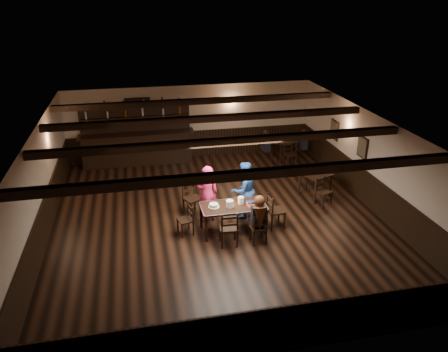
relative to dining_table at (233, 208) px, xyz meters
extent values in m
plane|color=black|center=(-0.27, 0.74, -0.68)|extent=(10.00, 10.00, 0.00)
cube|color=beige|center=(-0.27, 5.74, 0.67)|extent=(9.00, 0.02, 2.70)
cube|color=beige|center=(-0.27, -4.26, 0.67)|extent=(9.00, 0.02, 2.70)
cube|color=beige|center=(-4.77, 0.74, 0.67)|extent=(0.02, 10.00, 2.70)
cube|color=beige|center=(4.23, 0.74, 0.67)|extent=(0.02, 10.00, 2.70)
cube|color=silver|center=(-0.27, 0.74, 2.02)|extent=(9.00, 10.00, 0.02)
cube|color=black|center=(-0.27, 5.71, -0.18)|extent=(9.00, 0.04, 1.00)
cube|color=black|center=(-0.27, -4.23, -0.18)|extent=(9.00, 0.04, 1.00)
cube|color=black|center=(-4.74, 0.74, -0.18)|extent=(0.04, 10.00, 1.00)
cube|color=black|center=(4.20, 0.74, -0.18)|extent=(0.04, 10.00, 1.00)
cube|color=black|center=(-2.17, 5.71, 1.17)|extent=(0.90, 0.03, 1.00)
cube|color=black|center=(-2.17, 5.69, 1.17)|extent=(0.80, 0.02, 0.90)
cube|color=black|center=(4.20, 1.24, 0.92)|extent=(0.03, 0.55, 0.65)
cube|color=#72664C|center=(4.18, 1.24, 0.92)|extent=(0.02, 0.45, 0.55)
cube|color=black|center=(4.20, 3.14, 0.87)|extent=(0.03, 0.55, 0.65)
cube|color=#72664C|center=(4.18, 3.14, 0.87)|extent=(0.02, 0.45, 0.55)
cube|color=black|center=(-0.27, -2.26, 1.92)|extent=(8.90, 0.18, 0.18)
cube|color=black|center=(-0.27, -0.26, 1.92)|extent=(8.90, 0.18, 0.18)
cube|color=black|center=(-0.27, 1.74, 1.92)|extent=(8.90, 0.18, 0.18)
cube|color=black|center=(-0.27, 3.74, 1.92)|extent=(8.90, 0.18, 0.18)
cube|color=black|center=(-0.78, -0.38, -0.33)|extent=(0.06, 0.06, 0.71)
cube|color=black|center=(-0.79, 0.35, -0.33)|extent=(0.06, 0.06, 0.71)
cube|color=black|center=(0.79, -0.35, -0.33)|extent=(0.06, 0.06, 0.71)
cube|color=black|center=(0.78, 0.38, -0.33)|extent=(0.06, 0.06, 0.71)
cube|color=black|center=(0.00, 0.00, 0.05)|extent=(1.71, 0.87, 0.04)
cube|color=#A5A8AD|center=(-0.01, 0.41, 0.05)|extent=(1.70, 0.05, 0.05)
cube|color=#A5A8AD|center=(0.01, -0.41, 0.05)|extent=(1.70, 0.05, 0.05)
cube|color=#A5A8AD|center=(0.83, 0.01, 0.05)|extent=(0.04, 0.85, 0.05)
cube|color=#A5A8AD|center=(-0.83, -0.01, 0.05)|extent=(0.04, 0.85, 0.05)
cube|color=black|center=(-0.06, -0.45, -0.45)|extent=(0.04, 0.04, 0.45)
cube|color=black|center=(-0.08, -0.81, -0.45)|extent=(0.04, 0.04, 0.45)
cube|color=black|center=(-0.44, -0.43, -0.45)|extent=(0.04, 0.04, 0.45)
cube|color=black|center=(-0.46, -0.79, -0.45)|extent=(0.04, 0.04, 0.45)
cube|color=black|center=(-0.26, -0.62, -0.21)|extent=(0.46, 0.44, 0.04)
cube|color=black|center=(-0.27, -0.80, 0.03)|extent=(0.44, 0.06, 0.47)
cube|color=black|center=(-0.27, -0.80, -0.02)|extent=(0.38, 0.05, 0.05)
cube|color=black|center=(-0.27, -0.80, 0.17)|extent=(0.38, 0.05, 0.05)
cube|color=black|center=(0.65, -0.50, -0.48)|extent=(0.03, 0.03, 0.39)
cube|color=black|center=(0.66, -0.81, -0.48)|extent=(0.03, 0.03, 0.39)
cube|color=black|center=(0.32, -0.51, -0.48)|extent=(0.03, 0.03, 0.39)
cube|color=black|center=(0.33, -0.82, -0.48)|extent=(0.03, 0.03, 0.39)
cube|color=black|center=(0.49, -0.66, -0.27)|extent=(0.40, 0.38, 0.04)
cube|color=black|center=(0.50, -0.82, -0.06)|extent=(0.39, 0.05, 0.41)
cube|color=black|center=(0.50, -0.82, -0.10)|extent=(0.33, 0.04, 0.05)
cube|color=black|center=(0.50, -0.82, 0.06)|extent=(0.33, 0.04, 0.05)
cube|color=black|center=(-1.44, 0.23, -0.48)|extent=(0.04, 0.04, 0.39)
cube|color=black|center=(-1.14, 0.30, -0.48)|extent=(0.04, 0.04, 0.39)
cube|color=black|center=(-1.36, -0.09, -0.48)|extent=(0.04, 0.04, 0.39)
cube|color=black|center=(-1.06, -0.01, -0.48)|extent=(0.04, 0.04, 0.39)
cube|color=black|center=(-1.25, 0.11, -0.27)|extent=(0.45, 0.46, 0.04)
cube|color=black|center=(-1.10, 0.14, -0.07)|extent=(0.12, 0.38, 0.41)
cube|color=black|center=(-1.10, 0.14, -0.11)|extent=(0.10, 0.32, 0.05)
cube|color=black|center=(-1.10, 0.14, 0.06)|extent=(0.10, 0.32, 0.05)
cube|color=black|center=(1.36, -0.18, -0.45)|extent=(0.04, 0.04, 0.45)
cube|color=black|center=(1.00, -0.21, -0.45)|extent=(0.04, 0.04, 0.45)
cube|color=black|center=(1.33, 0.20, -0.45)|extent=(0.04, 0.04, 0.45)
cube|color=black|center=(0.97, 0.17, -0.45)|extent=(0.04, 0.04, 0.45)
cube|color=black|center=(1.16, 0.00, -0.21)|extent=(0.45, 0.47, 0.04)
cube|color=black|center=(0.99, -0.02, 0.03)|extent=(0.07, 0.44, 0.47)
cube|color=black|center=(0.99, -0.02, -0.02)|extent=(0.06, 0.38, 0.05)
cube|color=black|center=(0.99, -0.02, 0.17)|extent=(0.06, 0.38, 0.05)
cube|color=black|center=(-0.99, 0.88, -0.45)|extent=(0.05, 0.05, 0.47)
cube|color=black|center=(-1.16, 1.21, -0.45)|extent=(0.05, 0.05, 0.47)
cube|color=black|center=(-0.64, 1.06, -0.45)|extent=(0.05, 0.05, 0.47)
cube|color=black|center=(-0.81, 1.39, -0.45)|extent=(0.05, 0.05, 0.47)
cube|color=black|center=(-0.90, 1.13, -0.19)|extent=(0.61, 0.60, 0.04)
cube|color=black|center=(-0.99, 1.30, 0.06)|extent=(0.42, 0.25, 0.49)
cube|color=black|center=(-0.99, 1.30, 0.01)|extent=(0.36, 0.21, 0.05)
cube|color=black|center=(-0.99, 1.30, 0.20)|extent=(0.36, 0.21, 0.05)
imported|color=#FF3272|center=(-0.56, 0.70, 0.13)|extent=(0.61, 0.41, 1.62)
imported|color=navy|center=(0.46, 0.72, 0.13)|extent=(0.97, 0.88, 1.63)
cube|color=black|center=(0.49, -0.53, -0.16)|extent=(0.34, 0.34, 0.14)
cube|color=black|center=(0.49, -0.66, 0.09)|extent=(0.36, 0.21, 0.51)
cylinder|color=black|center=(0.49, -0.66, 0.32)|extent=(0.11, 0.36, 0.36)
sphere|color=#D8A384|center=(0.49, -0.66, 0.48)|extent=(0.22, 0.22, 0.22)
sphere|color=#3A1A0D|center=(0.49, -0.69, 0.49)|extent=(0.27, 0.27, 0.27)
cone|color=#3A1A0D|center=(0.49, -0.80, 0.07)|extent=(0.21, 0.21, 0.63)
cylinder|color=white|center=(-0.51, 0.02, 0.08)|extent=(0.29, 0.29, 0.01)
cylinder|color=white|center=(-0.51, 0.02, 0.13)|extent=(0.23, 0.23, 0.08)
cylinder|color=silver|center=(-0.51, 0.02, 0.11)|extent=(0.25, 0.25, 0.04)
cylinder|color=white|center=(-0.11, -0.05, 0.16)|extent=(0.19, 0.19, 0.18)
cylinder|color=white|center=(0.22, 0.08, 0.16)|extent=(0.16, 0.16, 0.18)
cylinder|color=#A5A8AD|center=(0.01, 0.10, 0.09)|extent=(0.04, 0.04, 0.03)
sphere|color=orange|center=(0.01, 0.10, 0.11)|extent=(0.03, 0.03, 0.03)
cylinder|color=silver|center=(0.35, -0.05, 0.11)|extent=(0.03, 0.03, 0.08)
cylinder|color=#A5A8AD|center=(0.43, -0.10, 0.12)|extent=(0.04, 0.04, 0.09)
cylinder|color=silver|center=(0.28, 0.13, 0.13)|extent=(0.08, 0.08, 0.12)
cube|color=maroon|center=(0.52, -0.07, 0.07)|extent=(0.37, 0.29, 0.00)
cube|color=navy|center=(0.51, 0.08, 0.07)|extent=(0.32, 0.27, 0.00)
cube|color=black|center=(-2.29, 5.39, -0.13)|extent=(3.87, 0.60, 1.10)
cube|color=black|center=(-2.29, 5.39, 0.44)|extent=(4.07, 0.70, 0.05)
cube|color=black|center=(-2.29, 5.66, 0.42)|extent=(3.87, 0.10, 2.20)
cube|color=black|center=(-2.29, 5.56, 0.67)|extent=(3.77, 0.22, 0.03)
cube|color=black|center=(-2.29, 5.56, 1.02)|extent=(3.77, 0.22, 0.03)
cube|color=black|center=(-2.29, 5.56, 1.37)|extent=(3.77, 0.22, 0.03)
cube|color=black|center=(2.93, 1.55, 0.05)|extent=(1.04, 1.04, 0.04)
cube|color=black|center=(2.76, 1.12, -0.33)|extent=(0.05, 0.05, 0.71)
cube|color=black|center=(2.50, 1.72, -0.33)|extent=(0.05, 0.05, 0.71)
cube|color=black|center=(3.36, 1.38, -0.33)|extent=(0.05, 0.05, 0.71)
cube|color=black|center=(3.10, 1.98, -0.33)|extent=(0.05, 0.05, 0.71)
cube|color=black|center=(3.03, 4.69, 0.05)|extent=(0.89, 0.89, 0.04)
cube|color=black|center=(2.78, 4.33, -0.33)|extent=(0.05, 0.05, 0.71)
cube|color=black|center=(2.66, 4.95, -0.33)|extent=(0.05, 0.05, 0.71)
cube|color=black|center=(3.40, 4.44, -0.33)|extent=(0.05, 0.05, 0.71)
cube|color=black|center=(3.28, 5.06, -0.33)|extent=(0.05, 0.05, 0.71)
cube|color=black|center=(2.25, 4.49, 0.07)|extent=(0.28, 0.40, 0.55)
sphere|color=#D8A384|center=(2.25, 4.49, 0.43)|extent=(0.21, 0.21, 0.21)
sphere|color=black|center=(2.25, 4.49, 0.47)|extent=(0.22, 0.22, 0.22)
cube|color=black|center=(3.66, 4.43, 0.05)|extent=(0.22, 0.36, 0.52)
sphere|color=#D8A384|center=(3.66, 4.43, 0.40)|extent=(0.20, 0.20, 0.20)
sphere|color=black|center=(3.66, 4.43, 0.43)|extent=(0.21, 0.21, 0.21)
camera|label=1|loc=(-2.31, -9.76, 5.28)|focal=35.00mm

